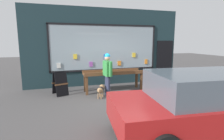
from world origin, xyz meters
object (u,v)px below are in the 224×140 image
object	(u,v)px
display_table_main	(113,74)
sandwich_board_sign	(60,83)
small_dog	(101,89)
parked_car	(203,102)
person_browsing	(107,72)

from	to	relation	value
display_table_main	sandwich_board_sign	xyz separation A→B (m)	(-2.16, 0.10, -0.26)
sandwich_board_sign	small_dog	bearing A→B (deg)	-48.26
sandwich_board_sign	parked_car	xyz separation A→B (m)	(3.05, -3.96, 0.29)
small_dog	sandwich_board_sign	bearing A→B (deg)	87.26
small_dog	parked_car	distance (m)	3.56
display_table_main	small_dog	size ratio (longest dim) A/B	4.36
small_dog	display_table_main	bearing A→B (deg)	-18.22
small_dog	parked_car	xyz separation A→B (m)	(1.61, -3.15, 0.43)
display_table_main	person_browsing	distance (m)	0.76
small_dog	sandwich_board_sign	size ratio (longest dim) A/B	0.65
display_table_main	small_dog	xyz separation A→B (m)	(-0.71, -0.72, -0.40)
person_browsing	sandwich_board_sign	size ratio (longest dim) A/B	1.84
display_table_main	small_dog	bearing A→B (deg)	-134.93
person_browsing	small_dog	bearing A→B (deg)	107.53
small_dog	sandwich_board_sign	xyz separation A→B (m)	(-1.44, 0.82, 0.14)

